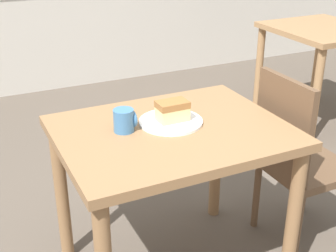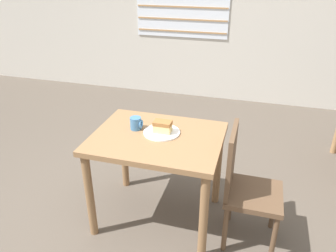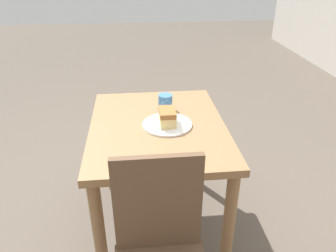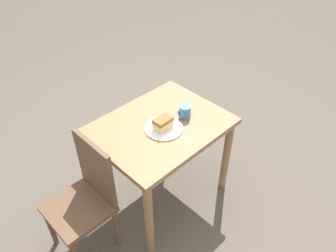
{
  "view_description": "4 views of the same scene",
  "coord_description": "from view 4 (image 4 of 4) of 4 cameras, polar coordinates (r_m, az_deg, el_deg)",
  "views": [
    {
      "loc": [
        -0.79,
        -1.29,
        1.55
      ],
      "look_at": [
        -0.04,
        0.27,
        0.76
      ],
      "focal_mm": 50.0,
      "sensor_mm": 36.0,
      "label": 1
    },
    {
      "loc": [
        0.63,
        -1.7,
        1.87
      ],
      "look_at": [
        0.03,
        0.35,
        0.79
      ],
      "focal_mm": 35.0,
      "sensor_mm": 36.0,
      "label": 2
    },
    {
      "loc": [
        1.55,
        0.16,
        1.58
      ],
      "look_at": [
        0.02,
        0.32,
        0.75
      ],
      "focal_mm": 35.0,
      "sensor_mm": 36.0,
      "label": 3
    },
    {
      "loc": [
        1.2,
        1.59,
        2.21
      ],
      "look_at": [
        -0.04,
        0.33,
        0.75
      ],
      "focal_mm": 35.0,
      "sensor_mm": 36.0,
      "label": 4
    }
  ],
  "objects": [
    {
      "name": "dining_table_near",
      "position": [
        2.4,
        -1.26,
        -1.95
      ],
      "size": [
        0.93,
        0.73,
        0.74
      ],
      "color": "olive",
      "rests_on": "ground_plane"
    },
    {
      "name": "cake_slice",
      "position": [
        2.24,
        -0.96,
        0.43
      ],
      "size": [
        0.13,
        0.09,
        0.08
      ],
      "color": "#E0C67F",
      "rests_on": "plate"
    },
    {
      "name": "coffee_mug",
      "position": [
        2.36,
        2.93,
        2.46
      ],
      "size": [
        0.09,
        0.08,
        0.09
      ],
      "color": "teal",
      "rests_on": "dining_table_near"
    },
    {
      "name": "chair_near_window",
      "position": [
        2.28,
        -14.15,
        -11.87
      ],
      "size": [
        0.39,
        0.39,
        0.89
      ],
      "rotation": [
        0.0,
        0.0,
        1.57
      ],
      "color": "brown",
      "rests_on": "ground_plane"
    },
    {
      "name": "plate",
      "position": [
        2.28,
        -0.75,
        -0.39
      ],
      "size": [
        0.27,
        0.27,
        0.01
      ],
      "color": "white",
      "rests_on": "dining_table_near"
    },
    {
      "name": "ground_plane",
      "position": [
        2.98,
        -5.1,
        -8.7
      ],
      "size": [
        14.0,
        14.0,
        0.0
      ],
      "primitive_type": "plane",
      "color": "brown"
    }
  ]
}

